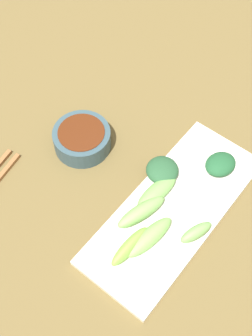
# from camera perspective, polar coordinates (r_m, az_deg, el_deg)

# --- Properties ---
(tabletop) EXTENTS (2.10, 2.10, 0.02)m
(tabletop) POSITION_cam_1_polar(r_m,az_deg,el_deg) (0.83, 2.21, -1.46)
(tabletop) COLOR brown
(tabletop) RESTS_ON ground
(sauce_bowl) EXTENTS (0.11, 0.11, 0.04)m
(sauce_bowl) POSITION_cam_1_polar(r_m,az_deg,el_deg) (0.84, -5.64, 3.81)
(sauce_bowl) COLOR #314A52
(sauce_bowl) RESTS_ON tabletop
(serving_plate) EXTENTS (0.15, 0.37, 0.01)m
(serving_plate) POSITION_cam_1_polar(r_m,az_deg,el_deg) (0.78, 6.08, -5.32)
(serving_plate) COLOR silver
(serving_plate) RESTS_ON tabletop
(broccoli_stalk_0) EXTENTS (0.04, 0.06, 0.02)m
(broccoli_stalk_0) POSITION_cam_1_polar(r_m,az_deg,el_deg) (0.75, 8.95, -8.12)
(broccoli_stalk_0) COLOR #72A655
(broccoli_stalk_0) RESTS_ON serving_plate
(broccoli_leafy_1) EXTENTS (0.07, 0.07, 0.03)m
(broccoli_leafy_1) POSITION_cam_1_polar(r_m,az_deg,el_deg) (0.80, 4.65, -0.27)
(broccoli_leafy_1) COLOR #25502F
(broccoli_leafy_1) RESTS_ON serving_plate
(broccoli_stalk_2) EXTENTS (0.03, 0.09, 0.03)m
(broccoli_stalk_2) POSITION_cam_1_polar(r_m,az_deg,el_deg) (0.73, 0.49, -9.96)
(broccoli_stalk_2) COLOR #79BB3F
(broccoli_stalk_2) RESTS_ON serving_plate
(broccoli_stalk_3) EXTENTS (0.04, 0.10, 0.03)m
(broccoli_stalk_3) POSITION_cam_1_polar(r_m,az_deg,el_deg) (0.73, 3.00, -8.80)
(broccoli_stalk_3) COLOR #79B956
(broccoli_stalk_3) RESTS_ON serving_plate
(broccoli_stalk_4) EXTENTS (0.05, 0.10, 0.03)m
(broccoli_stalk_4) POSITION_cam_1_polar(r_m,az_deg,el_deg) (0.75, 1.96, -5.62)
(broccoli_stalk_4) COLOR #77AB56
(broccoli_stalk_4) RESTS_ON serving_plate
(broccoli_stalk_5) EXTENTS (0.04, 0.09, 0.02)m
(broccoli_stalk_5) POSITION_cam_1_polar(r_m,az_deg,el_deg) (0.78, 3.96, -3.04)
(broccoli_stalk_5) COLOR #6EA850
(broccoli_stalk_5) RESTS_ON serving_plate
(broccoli_leafy_6) EXTENTS (0.06, 0.07, 0.03)m
(broccoli_leafy_6) POSITION_cam_1_polar(r_m,az_deg,el_deg) (0.82, 11.97, 0.48)
(broccoli_leafy_6) COLOR #1E522D
(broccoli_leafy_6) RESTS_ON serving_plate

